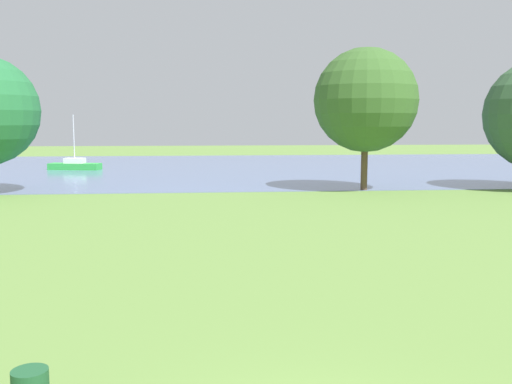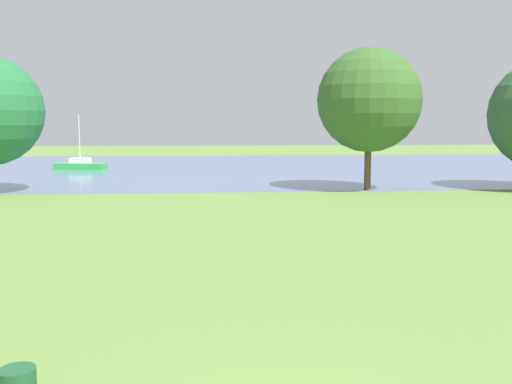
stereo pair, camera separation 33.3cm
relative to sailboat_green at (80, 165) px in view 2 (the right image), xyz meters
The scene contains 4 objects.
ground_plane 30.02m from the sailboat_green, 62.93° to the right, with size 160.00×160.00×0.00m, color olive.
water_surface 13.73m from the sailboat_green, ahead, with size 140.00×40.00×0.02m, color slate.
sailboat_green is the anchor object (origin of this frame).
tree_mid_shore 29.69m from the sailboat_green, 38.72° to the right, with size 6.83×6.83×9.37m.
Camera 2 is at (-1.22, -7.04, 4.58)m, focal length 40.53 mm.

